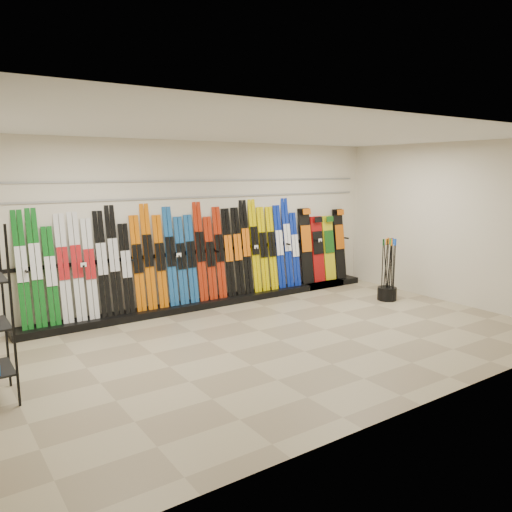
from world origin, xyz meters
TOP-DOWN VIEW (x-y plane):
  - floor at (0.00, 0.00)m, footprint 8.00×8.00m
  - back_wall at (0.00, 2.50)m, footprint 8.00×0.00m
  - right_wall at (4.00, 0.00)m, footprint 0.00×5.00m
  - ceiling at (0.00, 0.00)m, footprint 8.00×8.00m
  - ski_rack_base at (0.22, 2.28)m, footprint 8.00×0.40m
  - skis at (-0.46, 2.36)m, footprint 5.37×0.30m
  - snowboards at (2.91, 2.35)m, footprint 1.24×0.24m
  - pole_bin at (3.12, 0.70)m, footprint 0.37×0.37m
  - ski_poles at (3.13, 0.69)m, footprint 0.31×0.30m
  - slatwall_rail_0 at (0.00, 2.48)m, footprint 7.60×0.02m
  - slatwall_rail_1 at (0.00, 2.48)m, footprint 7.60×0.02m

SIDE VIEW (x-z plane):
  - floor at x=0.00m, z-range 0.00..0.00m
  - ski_rack_base at x=0.22m, z-range 0.00..0.12m
  - pole_bin at x=3.12m, z-range 0.00..0.25m
  - ski_poles at x=3.13m, z-range 0.02..1.20m
  - snowboards at x=2.91m, z-range 0.07..1.64m
  - skis at x=-0.46m, z-range 0.05..1.88m
  - back_wall at x=0.00m, z-range -2.50..5.50m
  - right_wall at x=4.00m, z-range -1.00..4.00m
  - slatwall_rail_0 at x=0.00m, z-range 1.98..2.02m
  - slatwall_rail_1 at x=0.00m, z-range 2.28..2.31m
  - ceiling at x=0.00m, z-range 3.00..3.00m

